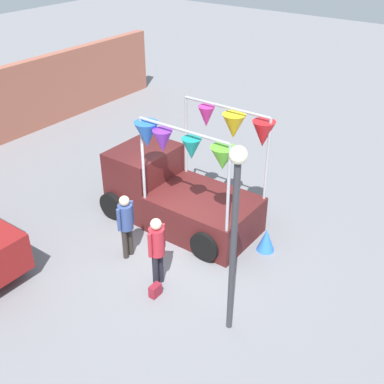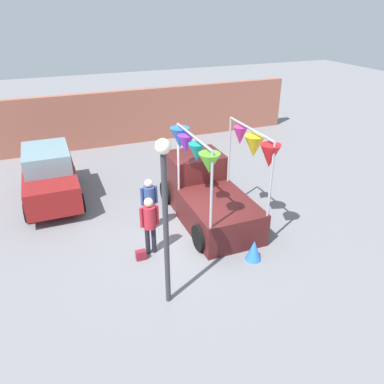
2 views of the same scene
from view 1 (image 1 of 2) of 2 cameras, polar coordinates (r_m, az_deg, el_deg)
ground_plane at (r=12.06m, az=-2.27°, el=-6.59°), size 60.00×60.00×0.00m
vendor_truck at (r=12.63m, az=-2.17°, el=0.42°), size 2.50×4.17×3.18m
person_customer at (r=10.40m, az=-4.18°, el=-6.35°), size 0.53×0.34×1.73m
person_vendor at (r=11.31m, az=-7.85°, el=-3.39°), size 0.53×0.34×1.68m
handbag at (r=10.68m, az=-4.38°, el=-11.55°), size 0.28×0.16×0.28m
street_lamp at (r=8.44m, az=5.10°, el=-3.17°), size 0.32×0.32×4.01m
folded_kite_bundle_azure at (r=11.94m, az=8.78°, el=-5.63°), size 0.61×0.61×0.60m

